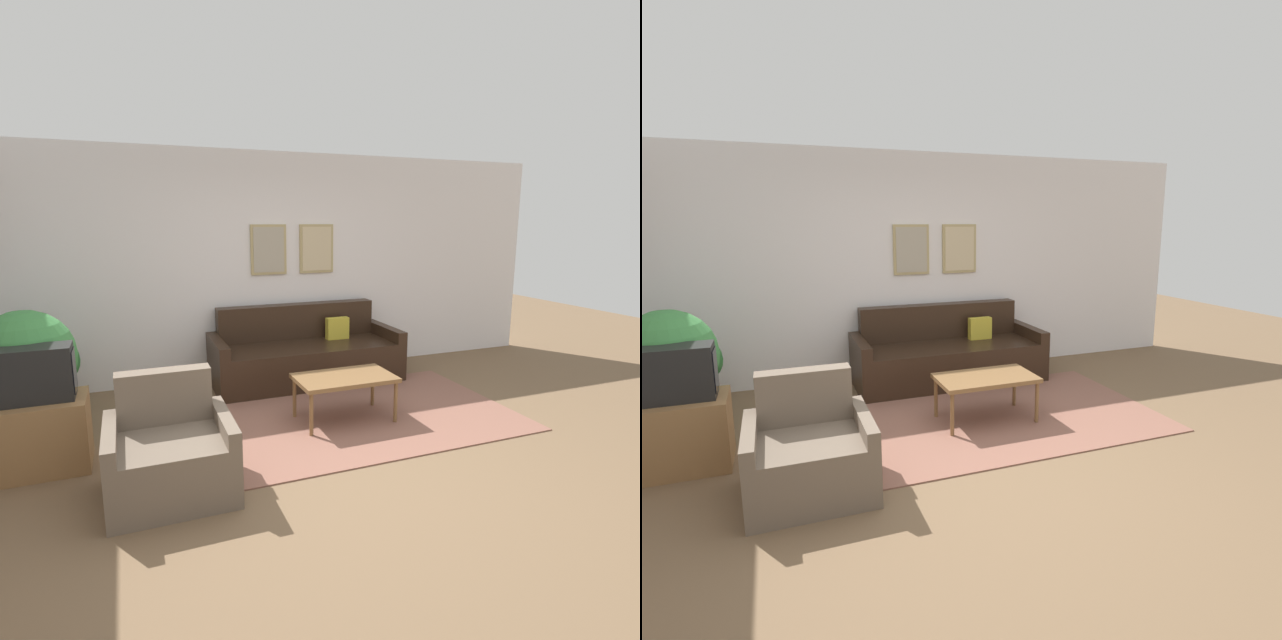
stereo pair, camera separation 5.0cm
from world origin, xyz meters
The scene contains 11 objects.
ground_plane centered at (0.00, 0.00, 0.00)m, with size 16.00×16.00×0.00m, color brown.
area_rug centered at (0.54, 0.92, 0.01)m, with size 3.14×1.96×0.01m.
wall_back centered at (0.01, 2.64, 1.35)m, with size 8.00×0.09×2.70m.
couch centered at (0.50, 2.17, 0.31)m, with size 2.21×0.90×0.89m.
coffee_table centered at (0.42, 0.86, 0.41)m, with size 0.93×0.55×0.45m.
tv_stand centered at (-2.13, 0.84, 0.28)m, with size 0.68×0.49×0.56m.
tv centered at (-2.13, 0.84, 0.77)m, with size 0.54×0.28×0.42m.
armchair centered at (-1.24, 0.13, 0.28)m, with size 0.85×0.76×0.82m.
potted_plant_tall centered at (-2.25, 1.27, 0.77)m, with size 0.78×0.78×1.19m.
potted_plant_by_window centered at (-2.17, 2.09, 0.48)m, with size 0.48×0.48×0.77m.
potted_plant_small centered at (-2.35, 1.89, 0.45)m, with size 0.48×0.48×0.73m.
Camera 2 is at (-1.40, -3.30, 1.90)m, focal length 28.00 mm.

